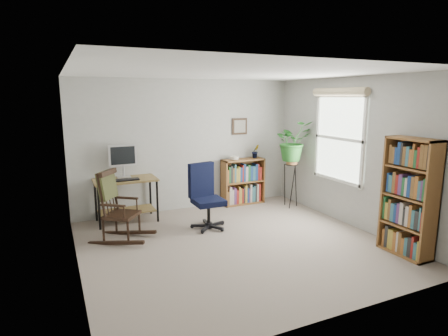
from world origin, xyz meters
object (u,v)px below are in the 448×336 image
desk (126,200)px  low_bookshelf (243,181)px  tall_bookshelf (409,198)px  office_chair (209,196)px  rocking_chair (121,205)px

desk → low_bookshelf: 2.29m
desk → tall_bookshelf: bearing=-43.2°
desk → tall_bookshelf: size_ratio=0.65×
desk → office_chair: size_ratio=0.96×
desk → office_chair: (1.13, -0.91, 0.16)m
tall_bookshelf → low_bookshelf: bearing=105.6°
desk → tall_bookshelf: (3.13, -2.94, 0.42)m
office_chair → rocking_chair: bearing=165.9°
desk → tall_bookshelf: tall_bookshelf is taller
office_chair → low_bookshelf: 1.55m
low_bookshelf → desk: bearing=-177.0°
tall_bookshelf → rocking_chair: bearing=147.9°
rocking_chair → tall_bookshelf: 3.97m
low_bookshelf → tall_bookshelf: bearing=-74.4°
office_chair → low_bookshelf: bearing=30.4°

